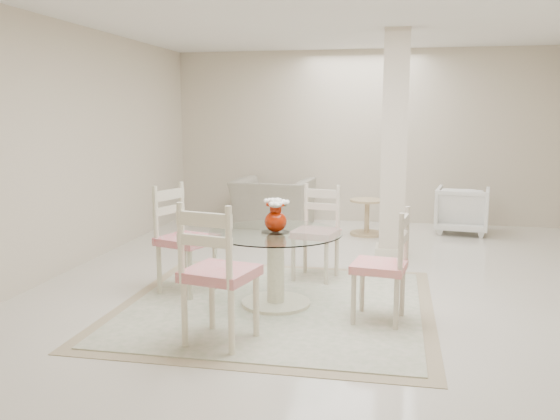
% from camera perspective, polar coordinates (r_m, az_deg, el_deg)
% --- Properties ---
extents(ground, '(7.00, 7.00, 0.00)m').
position_cam_1_polar(ground, '(6.24, 5.87, -6.80)').
color(ground, silver).
rests_on(ground, ground).
extents(room_shell, '(6.02, 7.02, 2.71)m').
position_cam_1_polar(room_shell, '(5.99, 6.17, 10.49)').
color(room_shell, beige).
rests_on(room_shell, ground).
extents(column, '(0.30, 0.30, 2.70)m').
position_cam_1_polar(column, '(7.28, 10.95, 6.19)').
color(column, beige).
rests_on(column, ground).
extents(area_rug, '(2.80, 2.80, 0.02)m').
position_cam_1_polar(area_rug, '(5.43, -0.41, -9.14)').
color(area_rug, tan).
rests_on(area_rug, ground).
extents(dining_table, '(1.19, 1.19, 0.69)m').
position_cam_1_polar(dining_table, '(5.33, -0.42, -5.66)').
color(dining_table, '#EDE7C3').
rests_on(dining_table, ground).
extents(red_vase, '(0.23, 0.22, 0.30)m').
position_cam_1_polar(red_vase, '(5.23, -0.41, -0.52)').
color(red_vase, '#A11E04').
rests_on(red_vase, dining_table).
extents(dining_chair_east, '(0.48, 0.48, 1.06)m').
position_cam_1_polar(dining_chair_east, '(4.94, 10.34, -4.53)').
color(dining_chair_east, beige).
rests_on(dining_chair_east, ground).
extents(dining_chair_north, '(0.51, 0.51, 1.08)m').
position_cam_1_polar(dining_chair_north, '(6.20, 3.66, -1.46)').
color(dining_chair_north, beige).
rests_on(dining_chair_north, ground).
extents(dining_chair_west, '(0.59, 0.59, 1.16)m').
position_cam_1_polar(dining_chair_west, '(5.79, -9.57, -1.95)').
color(dining_chair_west, beige).
rests_on(dining_chair_west, ground).
extents(dining_chair_south, '(0.58, 0.58, 1.21)m').
position_cam_1_polar(dining_chair_south, '(4.39, -6.28, -5.15)').
color(dining_chair_south, '#F4EAC9').
rests_on(dining_chair_south, ground).
extents(recliner_taupe, '(1.22, 1.09, 0.73)m').
position_cam_1_polar(recliner_taupe, '(9.03, -0.66, 0.67)').
color(recliner_taupe, '#9D9782').
rests_on(recliner_taupe, ground).
extents(armchair_white, '(0.83, 0.85, 0.68)m').
position_cam_1_polar(armchair_white, '(8.98, 17.13, 0.02)').
color(armchair_white, white).
rests_on(armchair_white, ground).
extents(side_table, '(0.49, 0.49, 0.51)m').
position_cam_1_polar(side_table, '(8.54, 8.36, -0.82)').
color(side_table, tan).
rests_on(side_table, ground).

